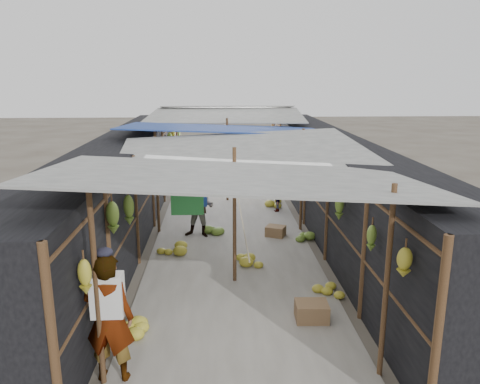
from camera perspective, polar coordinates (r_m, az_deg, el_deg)
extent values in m
plane|color=#6B6356|center=(6.57, 0.43, -21.83)|extent=(80.00, 80.00, 0.00)
cube|color=#9E998E|center=(12.43, -1.26, -3.99)|extent=(3.60, 16.00, 0.02)
cube|color=black|center=(12.36, -13.91, 0.97)|extent=(1.40, 15.00, 2.30)
cube|color=black|center=(12.49, 11.19, 1.25)|extent=(1.40, 15.00, 2.30)
cube|color=#94744B|center=(7.85, 8.73, -14.24)|extent=(0.53, 0.43, 0.31)
cube|color=#94744B|center=(11.55, 4.36, -4.81)|extent=(0.55, 0.51, 0.27)
cube|color=#94744B|center=(16.95, -5.48, 1.27)|extent=(0.51, 0.46, 0.27)
cylinder|color=black|center=(16.57, 1.89, 0.89)|extent=(0.63, 0.63, 0.19)
imported|color=white|center=(6.34, -15.67, -14.56)|extent=(0.69, 0.50, 1.74)
imported|color=#214EA8|center=(11.36, -5.04, -1.81)|extent=(0.87, 0.75, 1.53)
imported|color=#514A46|center=(13.53, 4.44, -0.47)|extent=(0.41, 0.65, 0.96)
cylinder|color=brown|center=(6.08, -17.08, -11.41)|extent=(0.07, 0.07, 2.60)
cylinder|color=brown|center=(6.26, 17.43, -10.68)|extent=(0.07, 0.07, 2.60)
cylinder|color=brown|center=(8.71, -0.67, -3.02)|extent=(0.07, 0.07, 2.60)
cylinder|color=brown|center=(11.70, -10.08, 1.20)|extent=(0.07, 0.07, 2.60)
cylinder|color=brown|center=(11.79, 7.55, 1.39)|extent=(0.07, 0.07, 2.60)
cylinder|color=brown|center=(14.55, -1.57, 3.90)|extent=(0.07, 0.07, 2.60)
cylinder|color=brown|center=(17.57, -7.70, 5.53)|extent=(0.07, 0.07, 2.60)
cylinder|color=brown|center=(17.63, 4.10, 5.65)|extent=(0.07, 0.07, 2.60)
cube|color=#999994|center=(6.47, -0.03, 1.98)|extent=(5.21, 3.19, 0.52)
cube|color=#999994|center=(9.65, 0.23, 5.07)|extent=(5.23, 3.73, 0.50)
cube|color=navy|center=(12.90, -1.90, 7.76)|extent=(5.40, 3.60, 0.41)
cube|color=#999994|center=(16.18, -1.74, 9.38)|extent=(5.37, 3.66, 0.27)
cube|color=#999994|center=(18.56, -1.58, 10.28)|extent=(5.00, 1.99, 0.24)
cylinder|color=brown|center=(12.08, -10.89, 5.18)|extent=(0.06, 15.00, 0.06)
cylinder|color=brown|center=(12.18, 8.17, 5.36)|extent=(0.06, 15.00, 0.06)
cylinder|color=gray|center=(11.96, -1.32, 5.34)|extent=(0.02, 15.00, 0.02)
cube|color=white|center=(14.14, 0.59, 5.56)|extent=(0.60, 0.03, 0.55)
cube|color=#171D9A|center=(10.70, 1.65, 2.55)|extent=(0.55, 0.03, 0.65)
cube|color=#236B30|center=(8.60, -6.46, -0.55)|extent=(0.60, 0.03, 0.70)
cube|color=#1A53AC|center=(12.16, -3.03, 4.04)|extent=(0.70, 0.03, 0.60)
ellipsoid|color=gold|center=(5.87, -18.38, -9.80)|extent=(0.16, 0.14, 0.45)
ellipsoid|color=olive|center=(7.24, -15.25, -3.07)|extent=(0.19, 0.17, 0.52)
ellipsoid|color=olive|center=(8.48, -13.39, -2.17)|extent=(0.19, 0.16, 0.56)
ellipsoid|color=olive|center=(9.61, -12.18, 1.49)|extent=(0.20, 0.17, 0.38)
ellipsoid|color=olive|center=(11.42, -10.70, 3.10)|extent=(0.18, 0.16, 0.58)
ellipsoid|color=gold|center=(12.69, -9.91, 3.78)|extent=(0.15, 0.13, 0.37)
ellipsoid|color=gold|center=(14.63, -9.00, 5.60)|extent=(0.16, 0.13, 0.44)
ellipsoid|color=olive|center=(15.79, -8.56, 6.42)|extent=(0.17, 0.15, 0.44)
ellipsoid|color=gold|center=(17.06, -8.15, 7.09)|extent=(0.17, 0.14, 0.41)
ellipsoid|color=olive|center=(19.13, -7.57, 7.00)|extent=(0.18, 0.15, 0.42)
ellipsoid|color=gold|center=(5.89, 19.40, -8.11)|extent=(0.18, 0.16, 0.38)
ellipsoid|color=olive|center=(6.96, 15.74, -5.45)|extent=(0.14, 0.12, 0.41)
ellipsoid|color=olive|center=(8.60, 12.03, -1.74)|extent=(0.17, 0.14, 0.52)
ellipsoid|color=olive|center=(9.87, 10.06, 0.67)|extent=(0.18, 0.16, 0.40)
ellipsoid|color=gold|center=(11.24, 8.47, 2.89)|extent=(0.18, 0.15, 0.40)
ellipsoid|color=gold|center=(13.27, 6.73, 5.20)|extent=(0.16, 0.14, 0.37)
ellipsoid|color=olive|center=(14.49, 5.93, 5.48)|extent=(0.19, 0.16, 0.43)
ellipsoid|color=gold|center=(15.75, 5.22, 6.15)|extent=(0.17, 0.15, 0.55)
ellipsoid|color=gold|center=(17.51, 4.41, 6.92)|extent=(0.16, 0.13, 0.56)
ellipsoid|color=gold|center=(18.52, 4.02, 7.24)|extent=(0.19, 0.16, 0.55)
ellipsoid|color=olive|center=(11.27, 7.63, -5.45)|extent=(0.48, 0.40, 0.24)
ellipsoid|color=gold|center=(9.93, 1.31, -7.93)|extent=(0.56, 0.48, 0.28)
ellipsoid|color=gold|center=(10.61, -7.96, -6.40)|extent=(0.69, 0.59, 0.35)
ellipsoid|color=olive|center=(11.82, -3.43, -4.34)|extent=(0.54, 0.46, 0.27)
ellipsoid|color=olive|center=(16.81, 2.53, 1.24)|extent=(0.57, 0.48, 0.28)
ellipsoid|color=gold|center=(7.66, -13.38, -15.57)|extent=(0.46, 0.39, 0.23)
ellipsoid|color=olive|center=(16.22, -7.31, 0.72)|extent=(0.62, 0.53, 0.31)
ellipsoid|color=gold|center=(14.24, 3.89, -1.03)|extent=(0.66, 0.56, 0.33)
ellipsoid|color=olive|center=(14.07, -6.15, -1.48)|extent=(0.46, 0.39, 0.23)
ellipsoid|color=gold|center=(8.72, 10.51, -11.42)|extent=(0.56, 0.48, 0.28)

